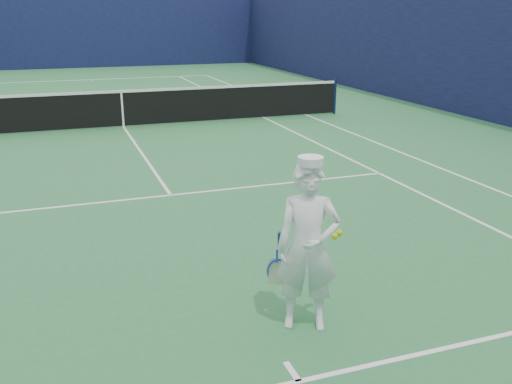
# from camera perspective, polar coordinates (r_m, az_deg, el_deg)

# --- Properties ---
(ground) EXTENTS (80.00, 80.00, 0.00)m
(ground) POSITION_cam_1_polar(r_m,az_deg,el_deg) (16.06, -13.09, 6.34)
(ground) COLOR #296D3B
(ground) RESTS_ON ground
(court_markings) EXTENTS (11.03, 23.83, 0.01)m
(court_markings) POSITION_cam_1_polar(r_m,az_deg,el_deg) (16.06, -13.10, 6.35)
(court_markings) COLOR white
(court_markings) RESTS_ON ground
(windscreen_fence) EXTENTS (20.12, 36.12, 4.00)m
(windscreen_fence) POSITION_cam_1_polar(r_m,az_deg,el_deg) (15.80, -13.61, 13.46)
(windscreen_fence) COLOR #10153C
(windscreen_fence) RESTS_ON ground
(tennis_net) EXTENTS (12.88, 0.09, 1.07)m
(tennis_net) POSITION_cam_1_polar(r_m,az_deg,el_deg) (15.96, -13.23, 8.29)
(tennis_net) COLOR #141E4C
(tennis_net) RESTS_ON ground
(tennis_player) EXTENTS (0.73, 0.71, 1.75)m
(tennis_player) POSITION_cam_1_polar(r_m,az_deg,el_deg) (5.56, 5.20, -5.48)
(tennis_player) COLOR white
(tennis_player) RESTS_ON ground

